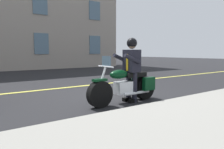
% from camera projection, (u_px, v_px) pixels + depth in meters
% --- Properties ---
extents(ground_plane, '(80.00, 80.00, 0.00)m').
position_uv_depth(ground_plane, '(106.00, 95.00, 6.72)').
color(ground_plane, black).
extents(lane_center_stripe, '(60.00, 0.16, 0.01)m').
position_uv_depth(lane_center_stripe, '(78.00, 86.00, 8.34)').
color(lane_center_stripe, '#E5DB4C').
rests_on(lane_center_stripe, ground_plane).
extents(motorcycle_main, '(2.22, 0.64, 1.26)m').
position_uv_depth(motorcycle_main, '(126.00, 86.00, 5.65)').
color(motorcycle_main, black).
rests_on(motorcycle_main, ground_plane).
extents(rider_main, '(0.63, 0.56, 1.74)m').
position_uv_depth(rider_main, '(131.00, 64.00, 5.70)').
color(rider_main, black).
rests_on(rider_main, ground_plane).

